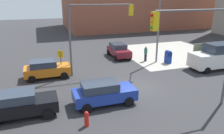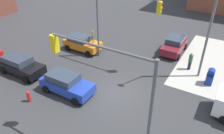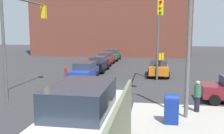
% 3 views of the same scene
% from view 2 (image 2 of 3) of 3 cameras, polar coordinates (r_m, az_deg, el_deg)
% --- Properties ---
extents(ground_plane, '(120.00, 120.00, 0.00)m').
position_cam_2_polar(ground_plane, '(17.51, 0.77, -6.62)').
color(ground_plane, '#333335').
extents(traffic_signal_nw_corner, '(6.24, 0.36, 6.50)m').
position_cam_2_polar(traffic_signal_nw_corner, '(19.70, 2.14, 13.34)').
color(traffic_signal_nw_corner, '#59595B').
rests_on(traffic_signal_nw_corner, ground).
extents(traffic_signal_se_corner, '(6.01, 0.36, 6.50)m').
position_cam_2_polar(traffic_signal_se_corner, '(10.73, -0.89, -3.48)').
color(traffic_signal_se_corner, '#59595B').
rests_on(traffic_signal_se_corner, ground).
extents(street_lamp_corner, '(1.44, 2.43, 8.00)m').
position_cam_2_polar(street_lamp_corner, '(18.58, 23.65, 9.66)').
color(street_lamp_corner, slate).
rests_on(street_lamp_corner, ground).
extents(warning_sign_two_way, '(0.48, 0.48, 2.40)m').
position_cam_2_polar(warning_sign_two_way, '(22.73, -4.96, 7.59)').
color(warning_sign_two_way, '#4C4C4C').
rests_on(warning_sign_two_way, ground).
extents(mailbox_blue, '(0.56, 0.64, 1.43)m').
position_cam_2_polar(mailbox_blue, '(19.75, 24.28, -2.21)').
color(mailbox_blue, navy).
rests_on(mailbox_blue, ground).
extents(fire_hydrant, '(0.26, 0.26, 0.94)m').
position_cam_2_polar(fire_hydrant, '(17.50, -20.94, -7.13)').
color(fire_hydrant, red).
rests_on(fire_hydrant, ground).
extents(sedan_orange, '(4.02, 2.02, 1.62)m').
position_cam_2_polar(sedan_orange, '(23.65, -7.88, 6.27)').
color(sedan_orange, orange).
rests_on(sedan_orange, ground).
extents(sedan_black, '(4.38, 2.02, 1.62)m').
position_cam_2_polar(sedan_black, '(21.01, -22.81, 0.49)').
color(sedan_black, black).
rests_on(sedan_black, ground).
extents(hatchback_maroon, '(2.02, 4.09, 1.62)m').
position_cam_2_polar(hatchback_maroon, '(23.93, 16.00, 5.61)').
color(hatchback_maroon, maroon).
rests_on(hatchback_maroon, ground).
extents(hatchback_blue, '(4.28, 2.02, 1.62)m').
position_cam_2_polar(hatchback_blue, '(17.42, -11.88, -4.19)').
color(hatchback_blue, '#1E389E').
rests_on(hatchback_blue, ground).
extents(pedestrian_crossing, '(0.36, 0.36, 1.72)m').
position_cam_2_polar(pedestrian_crossing, '(21.14, 19.78, 1.51)').
color(pedestrian_crossing, '#2D664C').
rests_on(pedestrian_crossing, ground).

